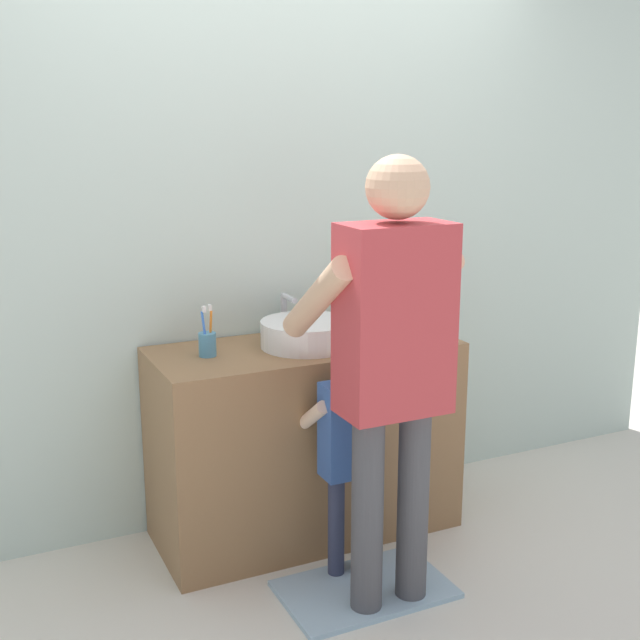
% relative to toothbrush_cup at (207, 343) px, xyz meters
% --- Properties ---
extents(ground_plane, '(14.00, 14.00, 0.00)m').
position_rel_toothbrush_cup_xyz_m(ground_plane, '(0.42, -0.32, -0.90)').
color(ground_plane, silver).
extents(back_wall, '(4.40, 0.08, 2.70)m').
position_rel_toothbrush_cup_xyz_m(back_wall, '(0.42, 0.30, 0.45)').
color(back_wall, silver).
rests_on(back_wall, ground).
extents(vanity_cabinet, '(1.28, 0.54, 0.84)m').
position_rel_toothbrush_cup_xyz_m(vanity_cabinet, '(0.42, -0.02, -0.48)').
color(vanity_cabinet, olive).
rests_on(vanity_cabinet, ground).
extents(sink_basin, '(0.38, 0.38, 0.11)m').
position_rel_toothbrush_cup_xyz_m(sink_basin, '(0.42, -0.04, 0.00)').
color(sink_basin, white).
rests_on(sink_basin, vanity_cabinet).
extents(faucet, '(0.18, 0.14, 0.18)m').
position_rel_toothbrush_cup_xyz_m(faucet, '(0.42, 0.19, 0.03)').
color(faucet, '#B7BABF').
rests_on(faucet, vanity_cabinet).
extents(toothbrush_cup, '(0.07, 0.07, 0.21)m').
position_rel_toothbrush_cup_xyz_m(toothbrush_cup, '(0.00, 0.00, 0.00)').
color(toothbrush_cup, '#4C8EB2').
rests_on(toothbrush_cup, vanity_cabinet).
extents(soap_bottle, '(0.06, 0.06, 0.17)m').
position_rel_toothbrush_cup_xyz_m(soap_bottle, '(0.71, 0.03, 0.01)').
color(soap_bottle, '#66B2D1').
rests_on(soap_bottle, vanity_cabinet).
extents(bath_mat, '(0.64, 0.40, 0.02)m').
position_rel_toothbrush_cup_xyz_m(bath_mat, '(0.42, -0.57, -0.89)').
color(bath_mat, '#99B7CC').
rests_on(bath_mat, ground).
extents(child_toddler, '(0.29, 0.29, 0.93)m').
position_rel_toothbrush_cup_xyz_m(child_toddler, '(0.42, -0.42, -0.34)').
color(child_toddler, '#2D334C').
rests_on(child_toddler, ground).
extents(adult_parent, '(0.51, 0.54, 1.65)m').
position_rel_toothbrush_cup_xyz_m(adult_parent, '(0.46, -0.66, 0.09)').
color(adult_parent, '#47474C').
rests_on(adult_parent, ground).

